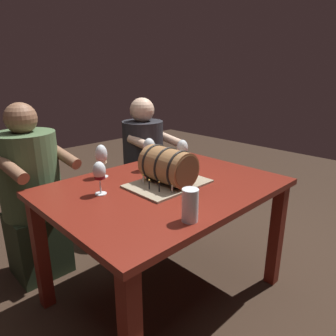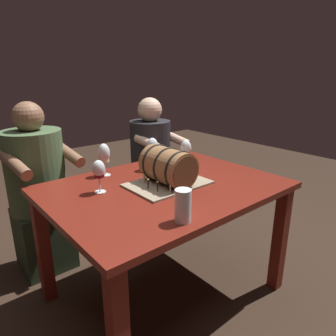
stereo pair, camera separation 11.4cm
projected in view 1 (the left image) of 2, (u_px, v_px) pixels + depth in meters
ground_plane at (165, 291)px, 1.95m from camera, size 8.00×8.00×0.00m
dining_table at (165, 202)px, 1.76m from camera, size 1.28×0.96×0.73m
barrel_cake at (168, 168)px, 1.70m from camera, size 0.44×0.31×0.22m
wine_glass_empty at (182, 148)px, 2.00m from camera, size 0.07×0.07×0.19m
wine_glass_white at (101, 156)px, 1.82m from camera, size 0.07×0.07×0.20m
wine_glass_red at (99, 172)px, 1.56m from camera, size 0.07×0.07×0.18m
wine_glass_rose at (149, 149)px, 1.95m from camera, size 0.08×0.08×0.21m
beer_pint at (190, 206)px, 1.29m from camera, size 0.07×0.07×0.15m
person_seated_left at (33, 197)px, 1.98m from camera, size 0.45×0.52×1.17m
person_seated_right at (144, 171)px, 2.62m from camera, size 0.45×0.52×1.14m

